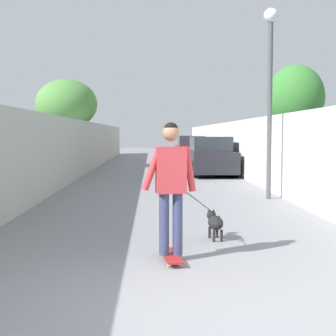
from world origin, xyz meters
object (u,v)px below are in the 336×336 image
at_px(tree_left_mid, 67,104).
at_px(person_skateboarder, 171,178).
at_px(car_far, 191,149).
at_px(tree_right_near, 295,99).
at_px(lamp_post, 270,71).
at_px(dog, 215,222).
at_px(skateboard, 171,256).
at_px(car_near, 210,157).

distance_m(tree_left_mid, person_skateboarder, 17.68).
bearing_deg(tree_left_mid, car_far, -46.48).
xyz_separation_m(tree_right_near, car_far, (12.09, 2.77, -2.18)).
bearing_deg(lamp_post, dog, 157.04).
relative_size(tree_left_mid, skateboard, 5.17).
bearing_deg(tree_right_near, dog, 157.03).
height_order(lamp_post, skateboard, lamp_post).
height_order(tree_right_near, skateboard, tree_right_near).
height_order(tree_right_near, person_skateboarder, tree_right_near).
relative_size(skateboard, dog, 0.52).
height_order(person_skateboarder, dog, person_skateboarder).
height_order(lamp_post, car_far, lamp_post).
bearing_deg(tree_right_near, person_skateboarder, 156.17).
relative_size(lamp_post, car_far, 1.13).
xyz_separation_m(skateboard, dog, (1.27, -0.74, 0.21)).
xyz_separation_m(tree_right_near, tree_left_mid, (6.00, 9.18, 0.15)).
distance_m(tree_left_mid, car_near, 7.78).
bearing_deg(dog, person_skateboarder, 149.85).
relative_size(tree_right_near, person_skateboarder, 2.40).
relative_size(dog, car_far, 0.38).
height_order(tree_right_near, car_far, tree_right_near).
xyz_separation_m(car_near, car_far, (9.82, 0.00, -0.00)).
relative_size(tree_right_near, car_far, 0.97).
relative_size(tree_left_mid, car_far, 1.01).
bearing_deg(dog, lamp_post, -22.96).
bearing_deg(dog, tree_left_mid, 17.70).
height_order(skateboard, car_far, car_far).
relative_size(tree_left_mid, dog, 2.67).
relative_size(lamp_post, dog, 3.00).
bearing_deg(tree_right_near, skateboard, 156.17).
height_order(tree_left_mid, car_far, tree_left_mid).
relative_size(skateboard, car_far, 0.19).
bearing_deg(tree_left_mid, car_near, -120.21).
height_order(tree_left_mid, car_near, tree_left_mid).
xyz_separation_m(tree_left_mid, car_far, (6.09, -6.41, -2.33)).
relative_size(dog, car_near, 0.37).
relative_size(car_near, car_far, 1.03).
relative_size(tree_right_near, tree_left_mid, 0.97).
distance_m(tree_right_near, lamp_post, 5.56).
relative_size(person_skateboarder, car_far, 0.41).
xyz_separation_m(tree_left_mid, dog, (-15.78, -5.03, -2.77)).
xyz_separation_m(person_skateboarder, car_far, (23.13, -2.11, -0.37)).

